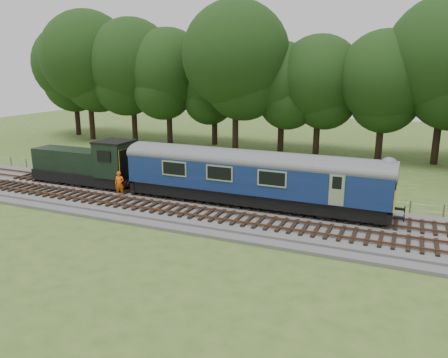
% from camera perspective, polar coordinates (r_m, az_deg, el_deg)
% --- Properties ---
extents(ground, '(120.00, 120.00, 0.00)m').
position_cam_1_polar(ground, '(30.38, -4.49, -3.89)').
color(ground, '#3F6123').
rests_on(ground, ground).
extents(ballast, '(70.00, 7.00, 0.35)m').
position_cam_1_polar(ballast, '(30.32, -4.49, -3.58)').
color(ballast, '#4C4C4F').
rests_on(ballast, ground).
extents(track_north, '(67.20, 2.40, 0.21)m').
position_cam_1_polar(track_north, '(31.44, -3.31, -2.44)').
color(track_north, black).
rests_on(track_north, ballast).
extents(track_south, '(67.20, 2.40, 0.21)m').
position_cam_1_polar(track_south, '(28.91, -5.98, -4.02)').
color(track_south, black).
rests_on(track_south, ballast).
extents(fence, '(64.00, 0.12, 1.00)m').
position_cam_1_polar(fence, '(34.23, -0.99, -1.72)').
color(fence, '#6B6054').
rests_on(fence, ground).
extents(tree_line, '(70.00, 8.00, 18.00)m').
position_cam_1_polar(tree_line, '(50.26, 7.26, 3.40)').
color(tree_line, black).
rests_on(tree_line, ground).
extents(dmu_railcar, '(18.05, 2.86, 3.88)m').
position_cam_1_polar(dmu_railcar, '(29.31, 3.75, 0.74)').
color(dmu_railcar, black).
rests_on(dmu_railcar, ground).
extents(shunter_loco, '(8.91, 2.60, 3.38)m').
position_cam_1_polar(shunter_loco, '(36.43, -17.38, 1.80)').
color(shunter_loco, black).
rests_on(shunter_loco, ground).
extents(worker, '(0.78, 0.66, 1.82)m').
position_cam_1_polar(worker, '(32.74, -13.49, -0.60)').
color(worker, orange).
rests_on(worker, ballast).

